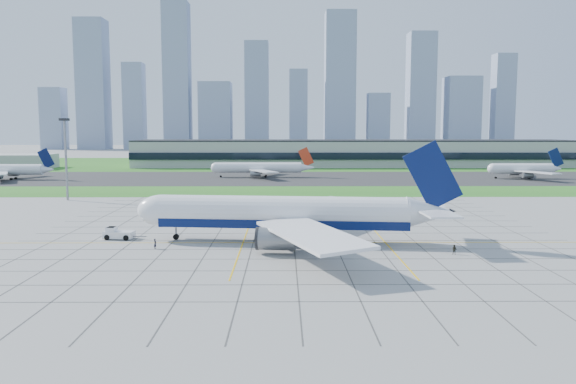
# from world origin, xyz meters

# --- Properties ---
(ground) EXTENTS (1400.00, 1400.00, 0.00)m
(ground) POSITION_xyz_m (0.00, 0.00, 0.00)
(ground) COLOR #9B9B96
(ground) RESTS_ON ground
(grass_median) EXTENTS (700.00, 35.00, 0.04)m
(grass_median) POSITION_xyz_m (0.00, 90.00, 0.02)
(grass_median) COLOR #27651D
(grass_median) RESTS_ON ground
(asphalt_taxiway) EXTENTS (700.00, 75.00, 0.04)m
(asphalt_taxiway) POSITION_xyz_m (0.00, 145.00, 0.03)
(asphalt_taxiway) COLOR #383838
(asphalt_taxiway) RESTS_ON ground
(grass_far) EXTENTS (700.00, 145.00, 0.04)m
(grass_far) POSITION_xyz_m (0.00, 255.00, 0.02)
(grass_far) COLOR #27651D
(grass_far) RESTS_ON ground
(apron_markings) EXTENTS (120.00, 130.00, 0.03)m
(apron_markings) POSITION_xyz_m (0.43, 11.09, 0.02)
(apron_markings) COLOR #474744
(apron_markings) RESTS_ON ground
(terminal) EXTENTS (260.00, 43.00, 15.80)m
(terminal) POSITION_xyz_m (40.00, 229.87, 7.89)
(terminal) COLOR #B7B7B2
(terminal) RESTS_ON ground
(service_block) EXTENTS (50.00, 25.00, 8.00)m
(service_block) POSITION_xyz_m (-160.00, 210.00, 4.00)
(service_block) COLOR #B7B7B2
(service_block) RESTS_ON ground
(light_mast) EXTENTS (2.50, 2.50, 25.60)m
(light_mast) POSITION_xyz_m (-70.00, 65.00, 16.18)
(light_mast) COLOR gray
(light_mast) RESTS_ON ground
(city_skyline) EXTENTS (523.00, 32.40, 160.00)m
(city_skyline) POSITION_xyz_m (-8.71, 520.00, 59.09)
(city_skyline) COLOR #8896B2
(city_skyline) RESTS_ON ground
(airliner) EXTENTS (64.00, 64.55, 20.16)m
(airliner) POSITION_xyz_m (-1.66, -1.04, 5.51)
(airliner) COLOR white
(airliner) RESTS_ON ground
(pushback_tug) EXTENTS (8.86, 3.60, 2.44)m
(pushback_tug) POSITION_xyz_m (-35.77, 2.07, 1.08)
(pushback_tug) COLOR white
(pushback_tug) RESTS_ON ground
(crew_near) EXTENTS (0.59, 0.78, 1.93)m
(crew_near) POSITION_xyz_m (-25.93, -7.61, 0.97)
(crew_near) COLOR black
(crew_near) RESTS_ON ground
(crew_far) EXTENTS (1.08, 1.03, 1.77)m
(crew_far) POSITION_xyz_m (28.38, -12.72, 0.88)
(crew_far) COLOR black
(crew_far) RESTS_ON ground
(distant_jet_0) EXTENTS (36.71, 42.66, 14.08)m
(distant_jet_0) POSITION_xyz_m (-123.71, 137.51, 4.48)
(distant_jet_0) COLOR white
(distant_jet_0) RESTS_ON ground
(distant_jet_1) EXTENTS (45.48, 42.66, 14.08)m
(distant_jet_1) POSITION_xyz_m (-13.16, 149.28, 4.49)
(distant_jet_1) COLOR white
(distant_jet_1) RESTS_ON ground
(distant_jet_2) EXTENTS (32.01, 42.66, 14.08)m
(distant_jet_2) POSITION_xyz_m (106.24, 141.32, 4.48)
(distant_jet_2) COLOR white
(distant_jet_2) RESTS_ON ground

